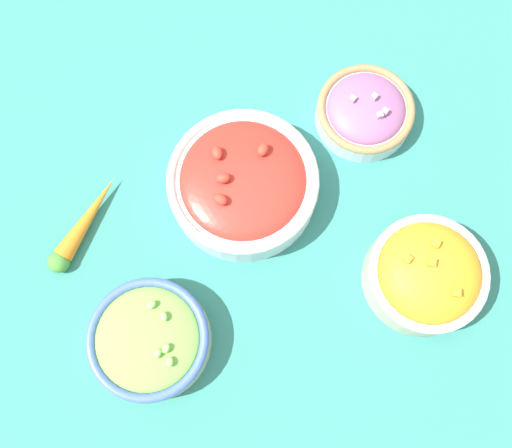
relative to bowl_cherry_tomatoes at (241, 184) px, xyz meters
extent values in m
plane|color=#337F75|center=(0.00, -0.06, -0.04)|extent=(3.00, 3.00, 0.00)
cylinder|color=silver|center=(0.00, 0.00, -0.01)|extent=(0.21, 0.21, 0.05)
torus|color=silver|center=(0.00, 0.00, 0.02)|extent=(0.21, 0.21, 0.01)
ellipsoid|color=red|center=(0.00, 0.00, 0.02)|extent=(0.17, 0.17, 0.03)
ellipsoid|color=red|center=(-0.02, 0.04, 0.04)|extent=(0.02, 0.02, 0.01)
ellipsoid|color=red|center=(0.04, 0.03, 0.04)|extent=(0.02, 0.02, 0.01)
ellipsoid|color=red|center=(-0.03, -0.02, 0.04)|extent=(0.02, 0.02, 0.01)
ellipsoid|color=red|center=(-0.02, 0.00, 0.04)|extent=(0.02, 0.02, 0.01)
cylinder|color=beige|center=(0.19, -0.19, -0.01)|extent=(0.16, 0.16, 0.05)
torus|color=silver|center=(0.19, -0.19, 0.02)|extent=(0.16, 0.16, 0.01)
ellipsoid|color=orange|center=(0.19, -0.19, 0.02)|extent=(0.13, 0.13, 0.06)
cube|color=#F4A828|center=(0.20, -0.16, 0.05)|extent=(0.01, 0.01, 0.01)
cube|color=#F4A828|center=(0.21, -0.23, 0.05)|extent=(0.01, 0.01, 0.01)
cube|color=#F4A828|center=(0.19, -0.18, 0.05)|extent=(0.01, 0.01, 0.01)
cube|color=#F4A828|center=(0.16, -0.17, 0.05)|extent=(0.01, 0.01, 0.01)
cylinder|color=beige|center=(-0.17, -0.16, -0.01)|extent=(0.16, 0.16, 0.04)
torus|color=#4766B7|center=(-0.17, -0.16, 0.01)|extent=(0.16, 0.16, 0.01)
ellipsoid|color=#7ABC4C|center=(-0.17, -0.16, 0.01)|extent=(0.13, 0.13, 0.03)
ellipsoid|color=#99D166|center=(-0.15, -0.13, 0.02)|extent=(0.02, 0.01, 0.01)
ellipsoid|color=#99D166|center=(-0.15, -0.18, 0.02)|extent=(0.02, 0.02, 0.01)
ellipsoid|color=#99D166|center=(-0.15, -0.20, 0.02)|extent=(0.01, 0.02, 0.01)
ellipsoid|color=#99D166|center=(-0.14, -0.15, 0.02)|extent=(0.01, 0.01, 0.01)
ellipsoid|color=#99D166|center=(-0.16, -0.19, 0.03)|extent=(0.02, 0.02, 0.01)
cylinder|color=silver|center=(0.20, 0.06, -0.02)|extent=(0.14, 0.14, 0.03)
torus|color=#997A4C|center=(0.20, 0.06, 0.00)|extent=(0.14, 0.14, 0.01)
ellipsoid|color=#9E5B8E|center=(0.20, 0.06, 0.00)|extent=(0.11, 0.11, 0.04)
cube|color=#C699C1|center=(0.21, 0.06, 0.02)|extent=(0.01, 0.01, 0.01)
cube|color=#C699C1|center=(0.21, 0.03, 0.02)|extent=(0.01, 0.01, 0.01)
cube|color=#C699C1|center=(0.18, 0.07, 0.02)|extent=(0.01, 0.01, 0.01)
cube|color=#C699C1|center=(0.22, 0.04, 0.02)|extent=(0.01, 0.01, 0.01)
cone|color=orange|center=(-0.21, 0.03, -0.02)|extent=(0.11, 0.11, 0.03)
sphere|color=#4C9338|center=(-0.27, -0.03, -0.02)|extent=(0.03, 0.03, 0.03)
camera|label=1|loc=(-0.05, -0.25, 0.74)|focal=40.00mm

